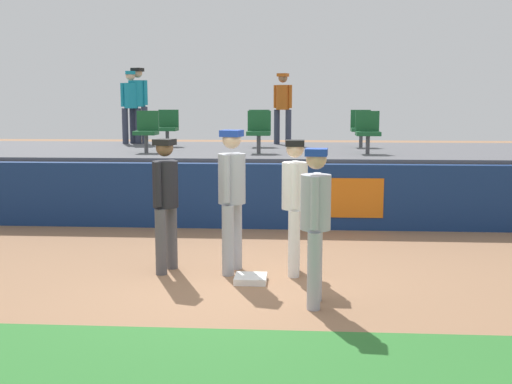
{
  "coord_description": "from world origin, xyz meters",
  "views": [
    {
      "loc": [
        0.8,
        -7.51,
        2.24
      ],
      "look_at": [
        0.21,
        1.11,
        1.0
      ],
      "focal_mm": 43.99,
      "sensor_mm": 36.0,
      "label": 1
    }
  ],
  "objects_px": {
    "player_runner_visitor": "(232,191)",
    "seat_back_center": "(259,126)",
    "seat_front_left": "(147,129)",
    "seat_back_right": "(361,126)",
    "seat_back_left": "(168,126)",
    "spectator_hooded": "(283,103)",
    "spectator_capped": "(138,100)",
    "player_fielder_home": "(295,197)",
    "spectator_casual": "(131,102)",
    "player_coach_visitor": "(316,216)",
    "seat_front_right": "(368,130)",
    "seat_front_center": "(259,129)",
    "player_umpire": "(166,196)",
    "first_base": "(251,279)"
  },
  "relations": [
    {
      "from": "player_runner_visitor",
      "to": "seat_back_center",
      "type": "height_order",
      "value": "seat_back_center"
    },
    {
      "from": "seat_front_left",
      "to": "player_runner_visitor",
      "type": "bearing_deg",
      "value": -63.59
    },
    {
      "from": "seat_back_right",
      "to": "seat_back_left",
      "type": "bearing_deg",
      "value": 180.0
    },
    {
      "from": "seat_back_center",
      "to": "spectator_hooded",
      "type": "xyz_separation_m",
      "value": [
        0.52,
        0.9,
        0.51
      ]
    },
    {
      "from": "seat_back_center",
      "to": "spectator_capped",
      "type": "relative_size",
      "value": 0.46
    },
    {
      "from": "player_fielder_home",
      "to": "spectator_hooded",
      "type": "xyz_separation_m",
      "value": [
        -0.35,
        7.13,
        1.19
      ]
    },
    {
      "from": "spectator_casual",
      "to": "player_runner_visitor",
      "type": "bearing_deg",
      "value": 98.29
    },
    {
      "from": "player_coach_visitor",
      "to": "seat_back_left",
      "type": "xyz_separation_m",
      "value": [
        -3.19,
        7.52,
        0.69
      ]
    },
    {
      "from": "seat_front_right",
      "to": "spectator_casual",
      "type": "xyz_separation_m",
      "value": [
        -5.43,
        2.66,
        0.54
      ]
    },
    {
      "from": "player_fielder_home",
      "to": "player_coach_visitor",
      "type": "relative_size",
      "value": 1.01
    },
    {
      "from": "seat_front_right",
      "to": "spectator_casual",
      "type": "relative_size",
      "value": 0.48
    },
    {
      "from": "seat_back_center",
      "to": "spectator_hooded",
      "type": "distance_m",
      "value": 1.16
    },
    {
      "from": "player_runner_visitor",
      "to": "spectator_hooded",
      "type": "xyz_separation_m",
      "value": [
        0.48,
        7.11,
        1.12
      ]
    },
    {
      "from": "seat_front_center",
      "to": "spectator_capped",
      "type": "height_order",
      "value": "spectator_capped"
    },
    {
      "from": "player_umpire",
      "to": "seat_back_right",
      "type": "bearing_deg",
      "value": 168.33
    },
    {
      "from": "first_base",
      "to": "spectator_casual",
      "type": "height_order",
      "value": "spectator_casual"
    },
    {
      "from": "seat_back_right",
      "to": "spectator_hooded",
      "type": "relative_size",
      "value": 0.5
    },
    {
      "from": "seat_front_left",
      "to": "spectator_hooded",
      "type": "xyz_separation_m",
      "value": [
        2.67,
        2.71,
        0.51
      ]
    },
    {
      "from": "seat_back_right",
      "to": "player_fielder_home",
      "type": "bearing_deg",
      "value": -103.01
    },
    {
      "from": "player_fielder_home",
      "to": "spectator_hooded",
      "type": "relative_size",
      "value": 1.04
    },
    {
      "from": "seat_back_center",
      "to": "seat_front_left",
      "type": "bearing_deg",
      "value": -140.09
    },
    {
      "from": "seat_back_center",
      "to": "spectator_capped",
      "type": "bearing_deg",
      "value": 162.12
    },
    {
      "from": "player_runner_visitor",
      "to": "spectator_casual",
      "type": "distance_m",
      "value": 7.84
    },
    {
      "from": "player_runner_visitor",
      "to": "seat_front_center",
      "type": "xyz_separation_m",
      "value": [
        0.08,
        4.41,
        0.61
      ]
    },
    {
      "from": "seat_front_right",
      "to": "spectator_capped",
      "type": "xyz_separation_m",
      "value": [
        -5.28,
        2.78,
        0.59
      ]
    },
    {
      "from": "seat_front_right",
      "to": "spectator_casual",
      "type": "bearing_deg",
      "value": 153.92
    },
    {
      "from": "first_base",
      "to": "seat_back_center",
      "type": "relative_size",
      "value": 0.48
    },
    {
      "from": "first_base",
      "to": "spectator_hooded",
      "type": "relative_size",
      "value": 0.24
    },
    {
      "from": "seat_back_left",
      "to": "seat_front_right",
      "type": "xyz_separation_m",
      "value": [
        4.36,
        -1.8,
        0.0
      ]
    },
    {
      "from": "spectator_casual",
      "to": "seat_back_left",
      "type": "bearing_deg",
      "value": 125.19
    },
    {
      "from": "seat_back_center",
      "to": "spectator_capped",
      "type": "distance_m",
      "value": 3.23
    },
    {
      "from": "spectator_hooded",
      "to": "player_umpire",
      "type": "bearing_deg",
      "value": 101.29
    },
    {
      "from": "player_runner_visitor",
      "to": "seat_front_center",
      "type": "height_order",
      "value": "seat_front_center"
    },
    {
      "from": "spectator_casual",
      "to": "spectator_hooded",
      "type": "bearing_deg",
      "value": 164.62
    },
    {
      "from": "player_coach_visitor",
      "to": "seat_back_center",
      "type": "distance_m",
      "value": 7.63
    },
    {
      "from": "spectator_capped",
      "to": "player_fielder_home",
      "type": "bearing_deg",
      "value": 133.12
    },
    {
      "from": "player_umpire",
      "to": "spectator_casual",
      "type": "bearing_deg",
      "value": -146.76
    },
    {
      "from": "seat_front_right",
      "to": "spectator_hooded",
      "type": "height_order",
      "value": "spectator_hooded"
    },
    {
      "from": "player_runner_visitor",
      "to": "seat_back_right",
      "type": "relative_size",
      "value": 2.24
    },
    {
      "from": "player_fielder_home",
      "to": "seat_front_center",
      "type": "bearing_deg",
      "value": -169.01
    },
    {
      "from": "seat_front_right",
      "to": "spectator_hooded",
      "type": "relative_size",
      "value": 0.5
    },
    {
      "from": "spectator_casual",
      "to": "spectator_capped",
      "type": "bearing_deg",
      "value": -157.03
    },
    {
      "from": "player_coach_visitor",
      "to": "spectator_hooded",
      "type": "distance_m",
      "value": 8.52
    },
    {
      "from": "seat_front_center",
      "to": "player_coach_visitor",
      "type": "bearing_deg",
      "value": -80.27
    },
    {
      "from": "player_fielder_home",
      "to": "seat_front_left",
      "type": "relative_size",
      "value": 2.09
    },
    {
      "from": "player_fielder_home",
      "to": "spectator_casual",
      "type": "distance_m",
      "value": 8.24
    },
    {
      "from": "player_umpire",
      "to": "spectator_casual",
      "type": "distance_m",
      "value": 7.57
    },
    {
      "from": "player_runner_visitor",
      "to": "seat_front_right",
      "type": "xyz_separation_m",
      "value": [
        2.22,
        4.41,
        0.61
      ]
    },
    {
      "from": "first_base",
      "to": "spectator_capped",
      "type": "xyz_separation_m",
      "value": [
        -3.34,
        7.64,
        2.25
      ]
    },
    {
      "from": "seat_front_center",
      "to": "seat_front_right",
      "type": "xyz_separation_m",
      "value": [
        2.15,
        0.0,
        0.0
      ]
    }
  ]
}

